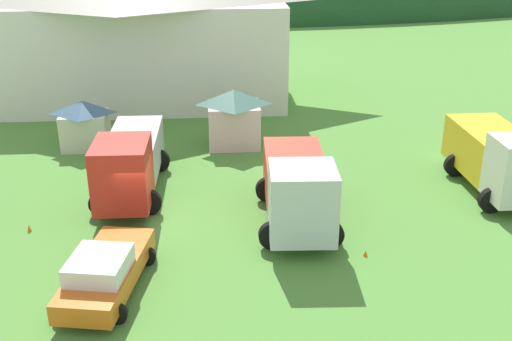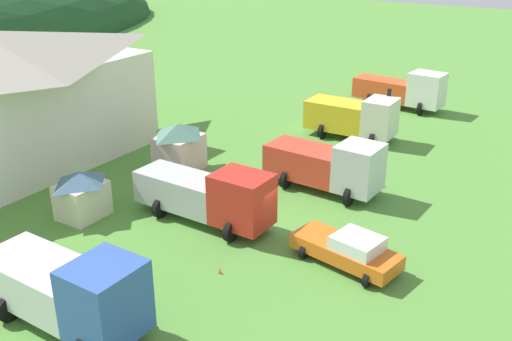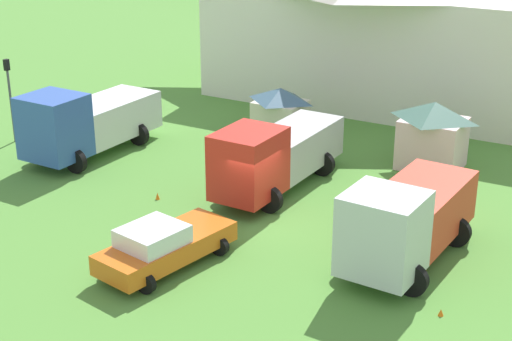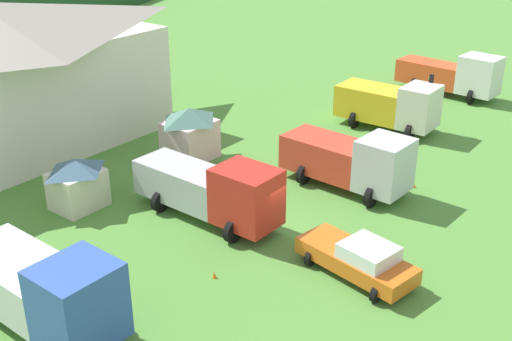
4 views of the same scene
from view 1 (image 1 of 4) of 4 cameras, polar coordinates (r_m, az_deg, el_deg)
The scene contains 10 objects.
ground_plane at distance 26.19m, azimuth -9.48°, elevation -4.56°, with size 200.00×200.00×0.00m, color #518C38.
depot_building at distance 42.87m, azimuth -11.18°, elevation 12.53°, with size 21.06×10.99×8.87m.
play_shed_cream at distance 34.48m, azimuth -15.40°, elevation 4.15°, with size 2.59×2.20×2.62m.
play_shed_pink at distance 33.58m, azimuth -2.04°, elevation 4.92°, with size 2.94×2.59×3.11m.
crane_truck_red at distance 28.04m, azimuth -11.50°, elevation 0.88°, with size 3.12×7.92×3.23m.
tow_truck_silver at distance 24.87m, azimuth 3.83°, elevation -1.54°, with size 3.44×7.06×3.27m.
heavy_rig_striped at distance 29.80m, azimuth 21.46°, elevation 1.14°, with size 3.41×6.57×3.25m.
service_pickup_orange at distance 21.47m, azimuth -13.63°, elevation -8.95°, with size 2.97×5.39×1.66m.
traffic_cone_near_pickup at distance 23.71m, azimuth 9.97°, elevation -7.70°, with size 0.36×0.36×0.45m, color orange.
traffic_cone_mid_row at distance 26.61m, azimuth -20.01°, elevation -5.26°, with size 0.36×0.36×0.60m, color orange.
Camera 1 is at (2.59, -23.19, 11.89)m, focal length 43.71 mm.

